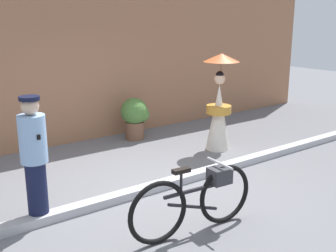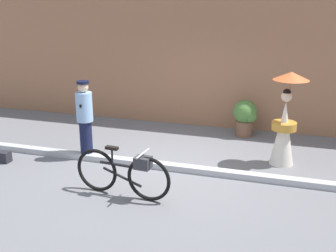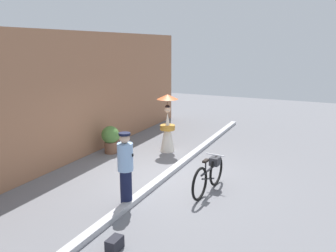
{
  "view_description": "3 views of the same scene",
  "coord_description": "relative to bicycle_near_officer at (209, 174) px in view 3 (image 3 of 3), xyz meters",
  "views": [
    {
      "loc": [
        -3.43,
        -4.89,
        2.59
      ],
      "look_at": [
        0.48,
        0.43,
        0.84
      ],
      "focal_mm": 44.55,
      "sensor_mm": 36.0,
      "label": 1
    },
    {
      "loc": [
        2.23,
        -7.27,
        3.25
      ],
      "look_at": [
        -0.09,
        0.18,
        0.84
      ],
      "focal_mm": 44.35,
      "sensor_mm": 36.0,
      "label": 2
    },
    {
      "loc": [
        -7.84,
        -3.76,
        3.48
      ],
      "look_at": [
        0.7,
        0.28,
        1.23
      ],
      "focal_mm": 36.9,
      "sensor_mm": 36.0,
      "label": 3
    }
  ],
  "objects": [
    {
      "name": "ground_plane",
      "position": [
        0.38,
        1.33,
        -0.44
      ],
      "size": [
        30.0,
        30.0,
        0.0
      ],
      "primitive_type": "plane",
      "color": "slate"
    },
    {
      "name": "building_wall",
      "position": [
        0.38,
        4.61,
        1.5
      ],
      "size": [
        14.0,
        0.4,
        3.86
      ],
      "primitive_type": "cube",
      "color": "#9E6B4C",
      "rests_on": "ground_plane"
    },
    {
      "name": "sidewalk_curb",
      "position": [
        0.38,
        1.33,
        -0.38
      ],
      "size": [
        14.0,
        0.2,
        0.12
      ],
      "primitive_type": "cube",
      "color": "#B2B2B7",
      "rests_on": "ground_plane"
    },
    {
      "name": "bicycle_near_officer",
      "position": [
        0.0,
        0.0,
        0.0
      ],
      "size": [
        1.77,
        0.48,
        0.87
      ],
      "color": "black",
      "rests_on": "ground_plane"
    },
    {
      "name": "person_officer",
      "position": [
        -1.47,
        1.41,
        0.45
      ],
      "size": [
        0.34,
        0.38,
        1.65
      ],
      "color": "#141938",
      "rests_on": "ground_plane"
    },
    {
      "name": "person_with_parasol",
      "position": [
        2.49,
        2.29,
        0.47
      ],
      "size": [
        0.7,
        0.7,
        1.9
      ],
      "color": "silver",
      "rests_on": "ground_plane"
    },
    {
      "name": "potted_plant_by_door",
      "position": [
        1.54,
        3.87,
        0.08
      ],
      "size": [
        0.59,
        0.58,
        0.9
      ],
      "color": "brown",
      "rests_on": "ground_plane"
    },
    {
      "name": "backpack_on_pavement",
      "position": [
        -3.03,
        0.67,
        -0.32
      ],
      "size": [
        0.33,
        0.2,
        0.23
      ],
      "color": "#26262D",
      "rests_on": "ground_plane"
    }
  ]
}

